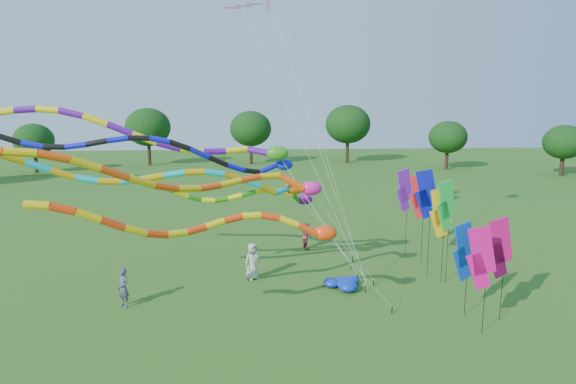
{
  "coord_description": "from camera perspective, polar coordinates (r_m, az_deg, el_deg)",
  "views": [
    {
      "loc": [
        -2.84,
        -17.05,
        8.56
      ],
      "look_at": [
        -1.2,
        3.94,
        4.8
      ],
      "focal_mm": 30.0,
      "sensor_mm": 36.0,
      "label": 1
    }
  ],
  "objects": [
    {
      "name": "tube_kite_purple",
      "position": [
        21.63,
        -15.39,
        6.4
      ],
      "size": [
        17.65,
        1.23,
        9.24
      ],
      "rotation": [
        0.0,
        0.0,
        -0.04
      ],
      "color": "black",
      "rests_on": "ground"
    },
    {
      "name": "tree_ring",
      "position": [
        17.09,
        -3.36,
        0.08
      ],
      "size": [
        115.21,
        113.01,
        9.58
      ],
      "color": "#382314",
      "rests_on": "ground"
    },
    {
      "name": "banner_pole_violet",
      "position": [
        28.21,
        13.62,
        0.19
      ],
      "size": [
        1.1,
        0.51,
        5.1
      ],
      "rotation": [
        0.0,
        0.0,
        0.39
      ],
      "color": "black",
      "rests_on": "ground"
    },
    {
      "name": "banner_pole_red",
      "position": [
        27.14,
        15.31,
        -0.54
      ],
      "size": [
        1.13,
        0.43,
        4.98
      ],
      "rotation": [
        0.0,
        0.0,
        -0.31
      ],
      "color": "black",
      "rests_on": "ground"
    },
    {
      "name": "tube_kite_green",
      "position": [
        23.42,
        -4.95,
        -0.27
      ],
      "size": [
        11.1,
        4.79,
        6.2
      ],
      "rotation": [
        0.0,
        0.0,
        0.4
      ],
      "color": "black",
      "rests_on": "ground"
    },
    {
      "name": "tube_kite_blue",
      "position": [
        20.65,
        -11.82,
        4.32
      ],
      "size": [
        14.62,
        3.48,
        8.06
      ],
      "rotation": [
        0.0,
        0.0,
        0.26
      ],
      "color": "black",
      "rests_on": "ground"
    },
    {
      "name": "person_b",
      "position": [
        22.24,
        -18.95,
        -10.67
      ],
      "size": [
        0.75,
        0.74,
        1.74
      ],
      "primitive_type": "imported",
      "rotation": [
        0.0,
        0.0,
        -0.75
      ],
      "color": "#464B62",
      "rests_on": "ground"
    },
    {
      "name": "banner_pole_blue_a",
      "position": [
        20.82,
        20.12,
        -6.67
      ],
      "size": [
        1.12,
        0.46,
        4.02
      ],
      "rotation": [
        0.0,
        0.0,
        0.33
      ],
      "color": "black",
      "rests_on": "ground"
    },
    {
      "name": "banner_pole_orange",
      "position": [
        24.18,
        17.59,
        -2.38
      ],
      "size": [
        1.16,
        0.21,
        4.79
      ],
      "rotation": [
        0.0,
        0.0,
        0.11
      ],
      "color": "black",
      "rests_on": "ground"
    },
    {
      "name": "ground",
      "position": [
        19.29,
        4.67,
        -16.25
      ],
      "size": [
        160.0,
        160.0,
        0.0
      ],
      "primitive_type": "plane",
      "color": "#255917",
      "rests_on": "ground"
    },
    {
      "name": "delta_kite_high_c",
      "position": [
        26.89,
        -2.41,
        21.68
      ],
      "size": [
        6.61,
        5.99,
        15.28
      ],
      "rotation": [
        0.0,
        0.0,
        0.06
      ],
      "color": "black",
      "rests_on": "ground"
    },
    {
      "name": "banner_pole_magenta_b",
      "position": [
        20.81,
        23.81,
        -6.09
      ],
      "size": [
        1.16,
        0.26,
        4.32
      ],
      "rotation": [
        0.0,
        0.0,
        0.16
      ],
      "color": "black",
      "rests_on": "ground"
    },
    {
      "name": "tube_kite_orange",
      "position": [
        18.31,
        -10.21,
        1.57
      ],
      "size": [
        14.68,
        7.16,
        7.97
      ],
      "rotation": [
        0.0,
        0.0,
        0.43
      ],
      "color": "black",
      "rests_on": "ground"
    },
    {
      "name": "banner_pole_green",
      "position": [
        24.17,
        18.21,
        -1.58
      ],
      "size": [
        1.12,
        0.47,
        5.14
      ],
      "rotation": [
        0.0,
        0.0,
        0.35
      ],
      "color": "black",
      "rests_on": "ground"
    },
    {
      "name": "blue_nylon_heap",
      "position": [
        23.35,
        5.94,
        -10.85
      ],
      "size": [
        1.67,
        1.38,
        0.52
      ],
      "color": "#0D2CB4",
      "rests_on": "ground"
    },
    {
      "name": "banner_pole_magenta_a",
      "position": [
        19.46,
        21.88,
        -7.29
      ],
      "size": [
        1.16,
        0.2,
        4.24
      ],
      "rotation": [
        0.0,
        0.0,
        -0.1
      ],
      "color": "black",
      "rests_on": "ground"
    },
    {
      "name": "banner_pole_blue_b",
      "position": [
        24.74,
        16.05,
        -0.3
      ],
      "size": [
        1.14,
        0.38,
        5.53
      ],
      "rotation": [
        0.0,
        0.0,
        -0.26
      ],
      "color": "black",
      "rests_on": "ground"
    },
    {
      "name": "tube_kite_cyan",
      "position": [
        21.32,
        -10.05,
        1.33
      ],
      "size": [
        14.29,
        5.61,
        7.43
      ],
      "rotation": [
        0.0,
        0.0,
        0.4
      ],
      "color": "black",
      "rests_on": "ground"
    },
    {
      "name": "person_c",
      "position": [
        29.42,
        2.22,
        -5.21
      ],
      "size": [
        0.78,
        0.89,
        1.57
      ],
      "primitive_type": "imported",
      "rotation": [
        0.0,
        0.0,
        1.84
      ],
      "color": "#8F343F",
      "rests_on": "ground"
    },
    {
      "name": "tube_kite_red",
      "position": [
        17.24,
        -6.55,
        -4.02
      ],
      "size": [
        12.31,
        4.21,
        6.34
      ],
      "rotation": [
        0.0,
        0.0,
        0.28
      ],
      "color": "black",
      "rests_on": "ground"
    },
    {
      "name": "person_a",
      "position": [
        24.33,
        -4.2,
        -8.19
      ],
      "size": [
        1.08,
        0.96,
        1.85
      ],
      "primitive_type": "imported",
      "rotation": [
        0.0,
        0.0,
        0.52
      ],
      "color": "beige",
      "rests_on": "ground"
    }
  ]
}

